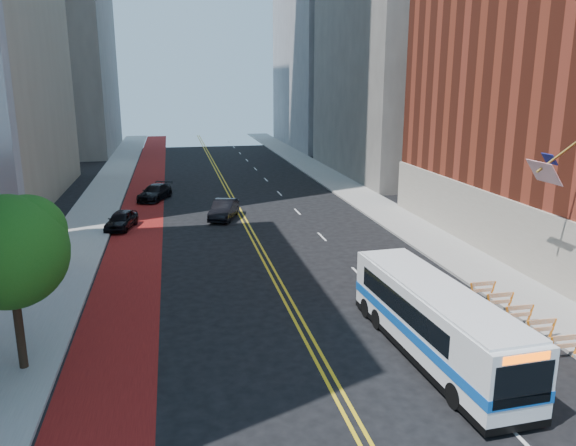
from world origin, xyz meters
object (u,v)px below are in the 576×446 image
(transit_bus, at_px, (433,320))
(car_b, at_px, (224,209))
(street_tree, at_px, (11,247))
(car_c, at_px, (155,192))
(car_a, at_px, (121,220))

(transit_bus, height_order, car_b, transit_bus)
(street_tree, bearing_deg, transit_bus, -7.54)
(car_b, bearing_deg, transit_bus, -58.42)
(transit_bus, xyz_separation_m, car_b, (-5.99, 24.79, -0.79))
(transit_bus, distance_m, car_b, 25.52)
(car_c, bearing_deg, street_tree, -75.59)
(car_a, relative_size, car_b, 0.87)
(car_b, bearing_deg, car_a, -150.43)
(car_c, bearing_deg, car_a, -80.27)
(car_b, distance_m, car_c, 10.28)
(car_a, distance_m, car_c, 10.46)
(street_tree, bearing_deg, car_c, 82.43)
(street_tree, height_order, car_c, street_tree)
(car_b, height_order, car_c, car_b)
(street_tree, bearing_deg, car_b, 66.78)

